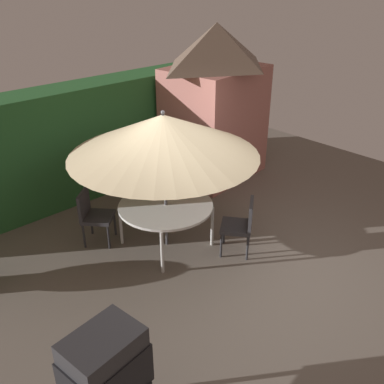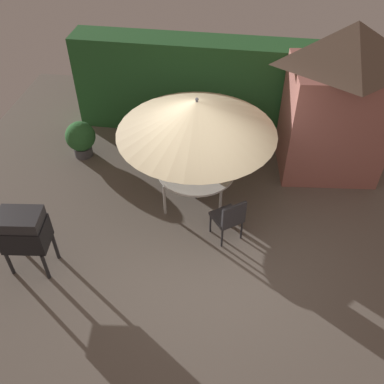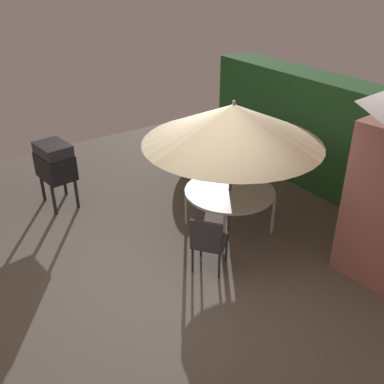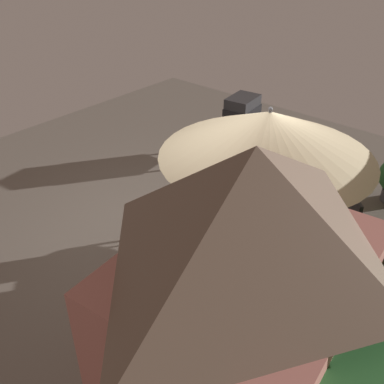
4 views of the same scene
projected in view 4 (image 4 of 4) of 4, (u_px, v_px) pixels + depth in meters
The scene contains 7 objects.
ground_plane at pixel (192, 234), 6.93m from camera, with size 11.00×11.00×0.00m, color #6B6056.
garden_shed at pixel (242, 328), 3.36m from camera, with size 2.15×1.75×3.09m.
patio_table at pixel (260, 212), 6.24m from camera, with size 1.47×1.47×0.73m.
patio_umbrella at pixel (268, 134), 5.62m from camera, with size 2.79×2.79×2.23m.
bbq_grill at pixel (242, 114), 8.84m from camera, with size 0.76×0.58×1.20m.
chair_near_shed at pixel (176, 218), 6.40m from camera, with size 0.65×0.65×0.90m.
chair_far_side at pixel (342, 220), 6.35m from camera, with size 0.65×0.65×0.90m.
Camera 4 is at (4.18, 3.62, 4.22)m, focal length 41.94 mm.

